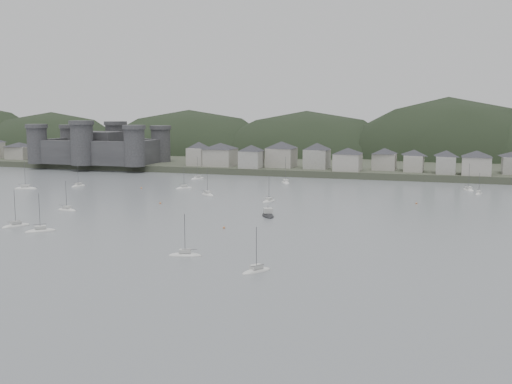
% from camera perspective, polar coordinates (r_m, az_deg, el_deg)
% --- Properties ---
extents(ground, '(900.00, 900.00, 0.00)m').
position_cam_1_polar(ground, '(119.59, -11.39, -7.45)').
color(ground, slate).
rests_on(ground, ground).
extents(far_shore_land, '(900.00, 250.00, 3.00)m').
position_cam_1_polar(far_shore_land, '(400.40, 9.90, 3.38)').
color(far_shore_land, '#383D2D').
rests_on(far_shore_land, ground).
extents(forested_ridge, '(851.55, 103.94, 102.57)m').
position_cam_1_polar(forested_ridge, '(375.67, 10.01, 1.14)').
color(forested_ridge, black).
rests_on(forested_ridge, ground).
extents(castle, '(66.00, 43.00, 20.00)m').
position_cam_1_polar(castle, '(332.12, -14.20, 4.02)').
color(castle, '#373739').
rests_on(castle, far_shore_land).
extents(waterfront_town, '(451.48, 28.46, 12.92)m').
position_cam_1_polar(waterfront_town, '(284.44, 16.76, 2.89)').
color(waterfront_town, '#A4A096').
rests_on(waterfront_town, far_shore_land).
extents(sailboat_lead, '(5.43, 8.38, 10.96)m').
position_cam_1_polar(sailboat_lead, '(248.65, 18.98, 0.18)').
color(sailboat_lead, silver).
rests_on(sailboat_lead, ground).
extents(moored_fleet, '(244.77, 176.62, 11.84)m').
position_cam_1_polar(moored_fleet, '(184.23, -8.68, -2.00)').
color(moored_fleet, silver).
rests_on(moored_fleet, ground).
extents(motor_launch_far, '(6.71, 9.20, 4.07)m').
position_cam_1_polar(motor_launch_far, '(179.14, 1.10, -2.15)').
color(motor_launch_far, black).
rests_on(motor_launch_far, ground).
extents(mooring_buoys, '(162.34, 87.14, 0.70)m').
position_cam_1_polar(mooring_buoys, '(185.19, -2.14, -1.87)').
color(mooring_buoys, '#CA7643').
rests_on(mooring_buoys, ground).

